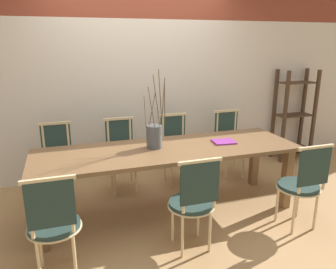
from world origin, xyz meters
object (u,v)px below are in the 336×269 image
at_px(book_stack, 224,142).
at_px(shelving_rack, 294,115).
at_px(chair_far_center, 176,147).
at_px(vase_centerpiece, 154,136).
at_px(chair_near_center, 302,183).
at_px(dining_table, 168,156).

xyz_separation_m(book_stack, shelving_rack, (1.77, 1.03, -0.04)).
height_order(chair_far_center, shelving_rack, shelving_rack).
distance_m(vase_centerpiece, shelving_rack, 2.74).
height_order(chair_near_center, vase_centerpiece, vase_centerpiece).
relative_size(book_stack, shelving_rack, 0.18).
bearing_deg(shelving_rack, vase_centerpiece, -159.13).
xyz_separation_m(vase_centerpiece, book_stack, (0.79, -0.06, -0.12)).
xyz_separation_m(chair_near_center, book_stack, (-0.49, 0.73, 0.25)).
distance_m(dining_table, chair_far_center, 0.82).
height_order(chair_near_center, book_stack, chair_near_center).
relative_size(chair_near_center, vase_centerpiece, 1.10).
bearing_deg(book_stack, chair_near_center, -56.36).
bearing_deg(dining_table, vase_centerpiece, 154.42).
relative_size(chair_near_center, book_stack, 3.51).
bearing_deg(chair_near_center, dining_table, 147.46).
distance_m(chair_far_center, vase_centerpiece, 0.90).
bearing_deg(dining_table, shelving_rack, 23.15).
bearing_deg(book_stack, shelving_rack, 30.32).
bearing_deg(book_stack, chair_far_center, 112.86).
relative_size(chair_near_center, shelving_rack, 0.64).
distance_m(dining_table, vase_centerpiece, 0.27).
bearing_deg(book_stack, vase_centerpiece, 175.65).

